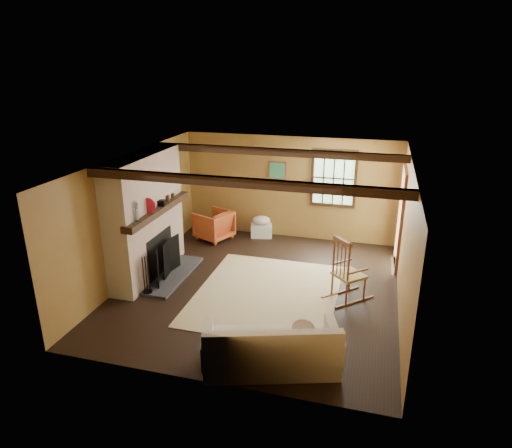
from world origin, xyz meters
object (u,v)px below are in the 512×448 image
(laundry_basket, at_px, (261,230))
(armchair, at_px, (214,225))
(rocking_chair, at_px, (347,273))
(sofa, at_px, (272,351))
(fireplace, at_px, (147,221))

(laundry_basket, distance_m, armchair, 1.15)
(laundry_basket, height_order, armchair, armchair)
(rocking_chair, relative_size, sofa, 0.58)
(laundry_basket, xyz_separation_m, armchair, (-1.04, -0.45, 0.20))
(fireplace, height_order, rocking_chair, fireplace)
(fireplace, relative_size, rocking_chair, 2.04)
(fireplace, bearing_deg, laundry_basket, 57.92)
(fireplace, bearing_deg, rocking_chair, 0.19)
(rocking_chair, distance_m, sofa, 2.39)
(fireplace, xyz_separation_m, rocking_chair, (3.82, 0.01, -0.61))
(fireplace, height_order, armchair, fireplace)
(rocking_chair, bearing_deg, laundry_basket, -2.70)
(rocking_chair, xyz_separation_m, armchair, (-3.27, 2.09, -0.15))
(laundry_basket, bearing_deg, fireplace, -122.08)
(rocking_chair, distance_m, laundry_basket, 3.39)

